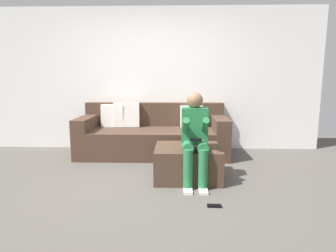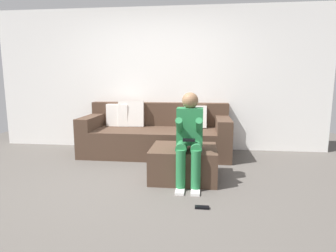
{
  "view_description": "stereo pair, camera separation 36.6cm",
  "coord_description": "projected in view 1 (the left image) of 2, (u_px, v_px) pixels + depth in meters",
  "views": [
    {
      "loc": [
        0.44,
        -3.24,
        1.29
      ],
      "look_at": [
        0.31,
        0.94,
        0.59
      ],
      "focal_mm": 30.73,
      "sensor_mm": 36.0,
      "label": 1
    },
    {
      "loc": [
        0.8,
        -3.21,
        1.29
      ],
      "look_at": [
        0.31,
        0.94,
        0.59
      ],
      "focal_mm": 30.73,
      "sensor_mm": 36.0,
      "label": 2
    }
  ],
  "objects": [
    {
      "name": "ground_plane",
      "position": [
        140.0,
        188.0,
        3.42
      ],
      "size": [
        7.84,
        7.84,
        0.0
      ],
      "primitive_type": "plane",
      "color": "#544F49"
    },
    {
      "name": "wall_back",
      "position": [
        153.0,
        80.0,
        5.22
      ],
      "size": [
        6.03,
        0.1,
        2.53
      ],
      "primitive_type": "cube",
      "color": "white",
      "rests_on": "ground_plane"
    },
    {
      "name": "couch_sectional",
      "position": [
        153.0,
        136.0,
        4.91
      ],
      "size": [
        2.46,
        0.98,
        0.89
      ],
      "color": "#473326",
      "rests_on": "ground_plane"
    },
    {
      "name": "ottoman",
      "position": [
        188.0,
        162.0,
        3.73
      ],
      "size": [
        0.83,
        0.72,
        0.42
      ],
      "primitive_type": "cube",
      "color": "#473326",
      "rests_on": "ground_plane"
    },
    {
      "name": "person_seated",
      "position": [
        195.0,
        134.0,
        3.48
      ],
      "size": [
        0.32,
        0.58,
        1.12
      ],
      "color": "#26723F",
      "rests_on": "ground_plane"
    },
    {
      "name": "remote_near_ottoman",
      "position": [
        214.0,
        206.0,
        2.91
      ],
      "size": [
        0.14,
        0.06,
        0.02
      ],
      "primitive_type": "cube",
      "rotation": [
        0.0,
        0.0,
        -0.01
      ],
      "color": "black",
      "rests_on": "ground_plane"
    }
  ]
}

